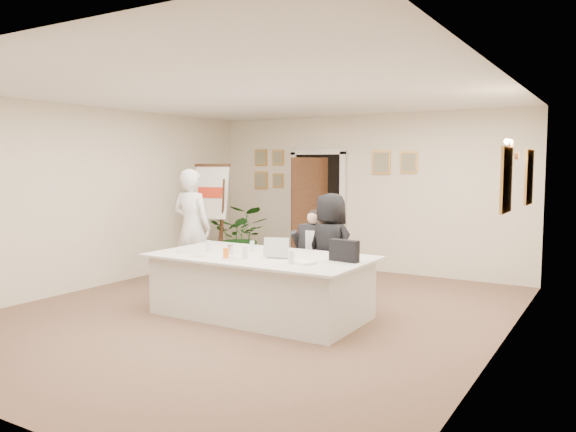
% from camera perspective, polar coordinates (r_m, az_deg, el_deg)
% --- Properties ---
extents(floor, '(7.00, 7.00, 0.00)m').
position_cam_1_polar(floor, '(7.39, -3.55, -9.76)').
color(floor, brown).
rests_on(floor, ground).
extents(ceiling, '(6.00, 7.00, 0.02)m').
position_cam_1_polar(ceiling, '(7.19, -3.68, 12.33)').
color(ceiling, white).
rests_on(ceiling, wall_back).
extents(wall_back, '(6.00, 0.10, 2.80)m').
position_cam_1_polar(wall_back, '(10.22, 7.63, 2.33)').
color(wall_back, '#EDE8C8').
rests_on(wall_back, floor).
extents(wall_left, '(0.10, 7.00, 2.80)m').
position_cam_1_polar(wall_left, '(9.20, -19.18, 1.76)').
color(wall_left, '#EDE8C8').
rests_on(wall_left, floor).
extents(wall_right, '(0.10, 7.00, 2.80)m').
position_cam_1_polar(wall_right, '(5.98, 20.73, 0.01)').
color(wall_right, '#EDE8C8').
rests_on(wall_right, floor).
extents(doorway, '(1.14, 0.86, 2.20)m').
position_cam_1_polar(doorway, '(10.47, 2.78, 0.48)').
color(doorway, black).
rests_on(doorway, floor).
extents(pictures_back_wall, '(3.40, 0.06, 0.80)m').
position_cam_1_polar(pictures_back_wall, '(10.53, 3.58, 4.90)').
color(pictures_back_wall, gold).
rests_on(pictures_back_wall, wall_back).
extents(pictures_right_wall, '(0.06, 2.20, 0.80)m').
position_cam_1_polar(pictures_right_wall, '(7.15, 22.33, 3.56)').
color(pictures_right_wall, gold).
rests_on(pictures_right_wall, wall_right).
extents(wall_sconce, '(0.20, 0.30, 0.24)m').
position_cam_1_polar(wall_sconce, '(7.17, 21.87, 6.38)').
color(wall_sconce, '#D38143').
rests_on(wall_sconce, wall_right).
extents(conference_table, '(2.77, 1.47, 0.78)m').
position_cam_1_polar(conference_table, '(7.15, -2.78, -7.02)').
color(conference_table, silver).
rests_on(conference_table, floor).
extents(seated_man, '(0.64, 0.67, 1.30)m').
position_cam_1_polar(seated_man, '(7.96, 2.54, -3.89)').
color(seated_man, black).
rests_on(seated_man, floor).
extents(flip_chart, '(0.68, 0.47, 1.88)m').
position_cam_1_polar(flip_chart, '(10.08, -7.55, -0.73)').
color(flip_chart, black).
rests_on(flip_chart, floor).
extents(standing_man, '(0.70, 0.49, 1.85)m').
position_cam_1_polar(standing_man, '(8.97, -9.76, -1.16)').
color(standing_man, white).
rests_on(standing_man, floor).
extents(standing_woman, '(0.83, 0.63, 1.53)m').
position_cam_1_polar(standing_woman, '(7.66, 4.33, -3.37)').
color(standing_woman, black).
rests_on(standing_woman, floor).
extents(potted_palm, '(1.33, 1.25, 1.18)m').
position_cam_1_polar(potted_palm, '(10.43, -4.77, -2.07)').
color(potted_palm, '#205B1E').
rests_on(potted_palm, floor).
extents(laptop, '(0.40, 0.42, 0.28)m').
position_cam_1_polar(laptop, '(6.90, -0.70, -3.07)').
color(laptop, '#B7BABC').
rests_on(laptop, conference_table).
extents(laptop_bag, '(0.38, 0.14, 0.26)m').
position_cam_1_polar(laptop_bag, '(6.63, 5.72, -3.53)').
color(laptop_bag, black).
rests_on(laptop_bag, conference_table).
extents(paper_stack, '(0.34, 0.29, 0.03)m').
position_cam_1_polar(paper_stack, '(6.48, 1.45, -4.72)').
color(paper_stack, white).
rests_on(paper_stack, conference_table).
extents(plate_left, '(0.28, 0.28, 0.01)m').
position_cam_1_polar(plate_left, '(7.42, -10.38, -3.59)').
color(plate_left, white).
rests_on(plate_left, conference_table).
extents(plate_mid, '(0.23, 0.23, 0.01)m').
position_cam_1_polar(plate_mid, '(7.09, -8.75, -3.98)').
color(plate_mid, white).
rests_on(plate_mid, conference_table).
extents(plate_near, '(0.25, 0.25, 0.01)m').
position_cam_1_polar(plate_near, '(6.82, -5.98, -4.31)').
color(plate_near, white).
rests_on(plate_near, conference_table).
extents(glass_a, '(0.08, 0.08, 0.14)m').
position_cam_1_polar(glass_a, '(7.47, -8.10, -3.02)').
color(glass_a, silver).
rests_on(glass_a, conference_table).
extents(glass_b, '(0.08, 0.08, 0.14)m').
position_cam_1_polar(glass_b, '(6.82, -4.41, -3.76)').
color(glass_b, silver).
rests_on(glass_b, conference_table).
extents(glass_c, '(0.06, 0.06, 0.14)m').
position_cam_1_polar(glass_c, '(6.47, 0.29, -4.24)').
color(glass_c, silver).
rests_on(glass_c, conference_table).
extents(glass_d, '(0.07, 0.07, 0.14)m').
position_cam_1_polar(glass_d, '(7.38, -3.66, -3.07)').
color(glass_d, silver).
rests_on(glass_d, conference_table).
extents(oj_glass, '(0.09, 0.09, 0.13)m').
position_cam_1_polar(oj_glass, '(6.83, -6.32, -3.81)').
color(oj_glass, orange).
rests_on(oj_glass, conference_table).
extents(steel_jug, '(0.11, 0.11, 0.11)m').
position_cam_1_polar(steel_jug, '(7.22, -5.89, -3.40)').
color(steel_jug, silver).
rests_on(steel_jug, conference_table).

